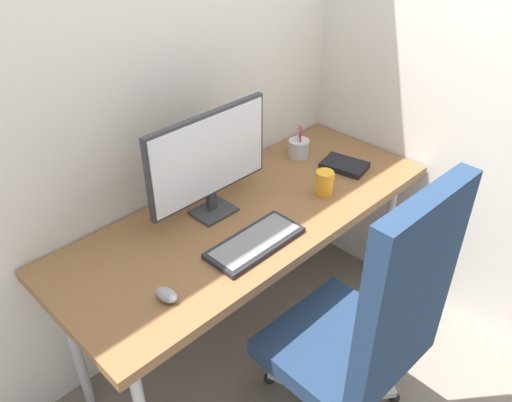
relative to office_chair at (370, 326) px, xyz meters
name	(u,v)px	position (x,y,z in m)	size (l,w,h in m)	color
ground_plane	(251,336)	(0.05, 0.64, -0.61)	(8.00, 8.00, 0.00)	slate
wall_back	(183,32)	(0.05, 1.00, 0.79)	(3.50, 0.04, 2.80)	silver
wall_side_right	(447,20)	(0.92, 0.38, 0.79)	(0.04, 2.48, 2.80)	silver
desk	(250,222)	(0.05, 0.64, 0.08)	(1.67, 0.66, 0.74)	brown
office_chair	(370,326)	(0.00, 0.00, 0.00)	(0.57, 0.59, 1.20)	black
monitor	(209,159)	(-0.06, 0.75, 0.39)	(0.57, 0.13, 0.43)	#333338
keyboard	(255,242)	(-0.09, 0.48, 0.15)	(0.39, 0.17, 0.02)	black
mouse	(167,295)	(-0.49, 0.48, 0.16)	(0.05, 0.09, 0.04)	gray
pen_holder	(299,148)	(0.55, 0.81, 0.18)	(0.10, 0.10, 0.17)	#B2B5BA
notebook	(344,165)	(0.61, 0.58, 0.15)	(0.14, 0.20, 0.03)	black
coffee_mug	(325,182)	(0.37, 0.52, 0.19)	(0.11, 0.08, 0.11)	orange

